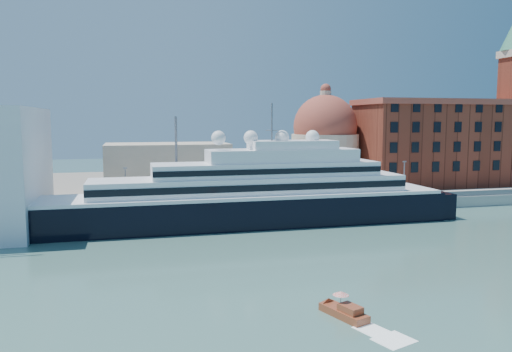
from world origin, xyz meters
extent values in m
plane|color=#3D6A66|center=(0.00, 0.00, 0.00)|extent=(400.00, 400.00, 0.00)
cube|color=gray|center=(0.00, 34.00, 1.25)|extent=(180.00, 10.00, 2.50)
cube|color=slate|center=(0.00, 75.00, 1.00)|extent=(260.00, 72.00, 2.00)
cube|color=slate|center=(0.00, 29.50, 3.10)|extent=(180.00, 0.10, 1.20)
cube|color=black|center=(-9.07, 23.00, 2.24)|extent=(79.52, 12.23, 6.63)
cube|color=black|center=(30.69, 23.00, 2.04)|extent=(6.12, 11.21, 6.12)
cube|color=white|center=(-9.07, 23.00, 5.81)|extent=(77.48, 12.44, 0.61)
cube|color=white|center=(-7.03, 23.00, 7.65)|extent=(59.13, 10.20, 3.06)
cube|color=black|center=(-7.03, 17.90, 7.65)|extent=(59.13, 0.15, 1.22)
cube|color=white|center=(-3.97, 23.00, 10.50)|extent=(42.82, 9.18, 2.65)
cube|color=white|center=(-0.92, 23.00, 13.05)|extent=(28.55, 8.16, 2.45)
cube|color=white|center=(1.12, 23.00, 15.09)|extent=(16.31, 7.14, 1.63)
cylinder|color=slate|center=(-2.96, 23.00, 19.37)|extent=(0.31, 0.31, 7.14)
sphere|color=white|center=(-13.15, 23.00, 16.52)|extent=(2.65, 2.65, 2.65)
sphere|color=white|center=(-7.03, 23.00, 16.52)|extent=(2.65, 2.65, 2.65)
sphere|color=white|center=(-0.92, 23.00, 16.52)|extent=(2.65, 2.65, 2.65)
sphere|color=white|center=(5.20, 23.00, 16.52)|extent=(2.65, 2.65, 2.65)
cube|color=white|center=(-49.75, 21.61, 2.09)|extent=(4.93, 3.73, 1.32)
cube|color=maroon|center=(-8.52, -22.90, 0.33)|extent=(3.60, 5.89, 0.93)
cube|color=maroon|center=(-8.22, -23.78, 1.12)|extent=(2.17, 2.69, 0.74)
cylinder|color=slate|center=(-8.68, -22.46, 1.49)|extent=(0.06, 0.06, 1.49)
cone|color=red|center=(-8.68, -22.46, 2.33)|extent=(1.68, 1.68, 0.37)
cube|color=maroon|center=(52.00, 52.00, 13.00)|extent=(42.00, 18.00, 22.00)
cube|color=brown|center=(52.00, 52.00, 24.50)|extent=(43.00, 19.00, 1.50)
cube|color=maroon|center=(76.00, 52.00, 19.50)|extent=(6.00, 6.00, 35.00)
cylinder|color=beige|center=(22.00, 58.00, 9.00)|extent=(18.00, 18.00, 14.00)
sphere|color=brown|center=(22.00, 58.00, 18.00)|extent=(17.00, 17.00, 17.00)
cylinder|color=beige|center=(22.00, 58.00, 26.00)|extent=(3.00, 3.00, 3.00)
cube|color=beige|center=(8.00, 56.00, 7.00)|extent=(18.00, 14.00, 10.00)
cube|color=beige|center=(-20.00, 58.00, 8.00)|extent=(30.00, 16.00, 12.00)
cylinder|color=slate|center=(-30.00, 31.00, 6.50)|extent=(0.24, 0.24, 8.00)
cube|color=slate|center=(-30.00, 31.00, 10.60)|extent=(0.80, 0.30, 0.25)
cylinder|color=slate|center=(0.00, 31.00, 6.50)|extent=(0.24, 0.24, 8.00)
cube|color=slate|center=(0.00, 31.00, 10.60)|extent=(0.80, 0.30, 0.25)
cylinder|color=slate|center=(30.00, 31.00, 6.50)|extent=(0.24, 0.24, 8.00)
cube|color=slate|center=(30.00, 31.00, 10.60)|extent=(0.80, 0.30, 0.25)
cylinder|color=slate|center=(-20.00, 33.00, 11.50)|extent=(0.50, 0.50, 18.00)
camera|label=1|loc=(-29.01, -67.66, 19.76)|focal=35.00mm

